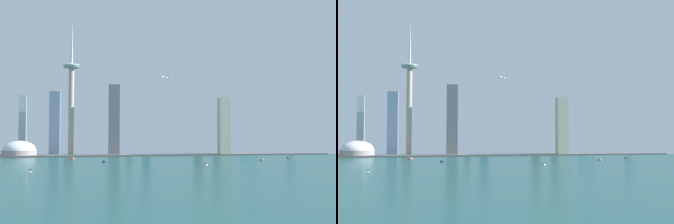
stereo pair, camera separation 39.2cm
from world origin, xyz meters
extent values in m
plane|color=#1E4E4C|center=(0.00, 0.00, 0.00)|extent=(6000.00, 6000.00, 0.00)
cube|color=#605957|center=(0.00, 522.27, 1.33)|extent=(917.36, 46.82, 2.66)
cylinder|color=#BCA694|center=(-225.64, 559.02, 107.43)|extent=(12.87, 12.87, 214.87)
ellipsoid|color=#A3B1C7|center=(-225.64, 559.02, 214.87)|extent=(41.56, 41.56, 10.10)
torus|color=#BCA694|center=(-225.64, 559.02, 211.33)|extent=(37.35, 37.35, 2.02)
cone|color=silver|center=(-225.64, 559.02, 273.96)|extent=(6.43, 6.43, 108.07)
cylinder|color=#9F9292|center=(-340.05, 545.52, 6.99)|extent=(77.51, 77.51, 13.98)
ellipsoid|color=silver|center=(-340.05, 545.52, 13.98)|extent=(73.64, 73.64, 42.88)
cube|color=slate|center=(-36.60, 631.90, 58.53)|extent=(19.09, 25.91, 117.07)
cylinder|color=#4C4C51|center=(-36.60, 631.90, 132.04)|extent=(1.60, 1.60, 29.94)
cube|color=slate|center=(-239.75, 632.24, 40.96)|extent=(13.52, 12.33, 81.92)
cube|color=#4C4E54|center=(-239.75, 632.24, 87.77)|extent=(8.11, 7.40, 11.68)
cube|color=#B1C6BB|center=(-346.96, 623.23, 73.59)|extent=(17.42, 18.28, 147.18)
cylinder|color=#4C4C51|center=(-346.96, 623.23, 157.74)|extent=(1.60, 1.60, 21.12)
cube|color=slate|center=(141.03, 577.58, 66.60)|extent=(12.76, 25.93, 133.20)
cube|color=#50545F|center=(141.03, 577.58, 137.60)|extent=(7.66, 15.56, 8.81)
cube|color=slate|center=(-124.06, 539.33, 84.31)|extent=(25.95, 21.85, 168.62)
cube|color=#8DBBB6|center=(231.31, 612.03, 38.50)|extent=(20.06, 21.58, 77.00)
cube|color=beige|center=(140.45, 513.95, 70.03)|extent=(26.05, 25.85, 140.06)
cube|color=#B9BFA6|center=(-81.90, 630.68, 37.89)|extent=(15.80, 12.16, 75.79)
cube|color=slate|center=(103.35, 626.09, 60.78)|extent=(17.82, 23.05, 121.56)
cube|color=#7188A8|center=(-266.20, 590.56, 77.40)|extent=(25.09, 26.86, 154.81)
cube|color=#8FA2AE|center=(369.70, 624.23, 60.67)|extent=(13.46, 14.59, 121.35)
cube|color=#5B5460|center=(369.70, 624.23, 124.25)|extent=(8.07, 8.76, 5.81)
cube|color=#89A9C6|center=(259.49, 632.85, 68.72)|extent=(17.99, 13.68, 137.44)
cube|color=slate|center=(259.49, 632.85, 140.74)|extent=(10.79, 8.21, 6.59)
cube|color=beige|center=(16.90, 228.33, 0.70)|extent=(8.46, 10.40, 1.41)
cube|color=#2C344E|center=(16.90, 228.33, 2.57)|extent=(4.51, 5.08, 2.34)
cylinder|color=silver|center=(16.90, 228.33, 6.53)|extent=(0.24, 0.24, 5.58)
cube|color=#0D2238|center=(-149.61, 323.58, 1.04)|extent=(6.97, 9.40, 2.07)
cube|color=#383A3C|center=(-149.61, 323.58, 2.87)|extent=(3.75, 4.51, 1.60)
cube|color=beige|center=(152.09, 314.68, 1.05)|extent=(9.53, 8.69, 2.10)
cube|color=#91A69C|center=(152.09, 314.68, 3.16)|extent=(4.72, 4.45, 2.13)
cube|color=white|center=(-251.72, 152.71, 0.89)|extent=(5.20, 8.77, 1.78)
cube|color=#362D40|center=(-251.72, 152.71, 3.05)|extent=(3.09, 4.07, 2.54)
cylinder|color=silver|center=(-251.72, 152.71, 5.93)|extent=(0.24, 0.24, 3.20)
cube|color=#B52E1F|center=(-211.75, 414.39, 0.68)|extent=(11.15, 17.87, 1.36)
cube|color=#96A0A8|center=(-211.75, 414.39, 2.49)|extent=(6.53, 8.36, 2.27)
cube|color=red|center=(236.48, 372.58, 0.90)|extent=(6.68, 7.10, 1.81)
cube|color=#8DAAA5|center=(236.48, 372.58, 2.77)|extent=(3.41, 3.54, 1.92)
cylinder|color=silver|center=(236.48, 372.58, 6.75)|extent=(0.24, 0.24, 6.03)
cone|color=green|center=(145.31, 239.54, 1.14)|extent=(1.68, 1.68, 2.28)
cone|color=#E54C19|center=(-27.30, 123.55, 1.22)|extent=(1.33, 1.33, 2.44)
cone|color=#E54C19|center=(34.62, 147.06, 1.42)|extent=(1.74, 1.74, 2.85)
cylinder|color=silver|center=(-10.43, 478.51, 180.84)|extent=(21.77, 20.26, 2.99)
sphere|color=silver|center=(-20.31, 469.48, 180.84)|extent=(2.99, 2.99, 2.99)
cube|color=silver|center=(-10.43, 478.51, 182.19)|extent=(19.17, 20.55, 0.50)
cube|color=silver|center=(-2.13, 486.09, 181.29)|extent=(7.53, 7.94, 0.40)
cube|color=#2D333D|center=(-2.13, 486.09, 184.84)|extent=(1.98, 1.87, 5.00)
camera|label=1|loc=(-159.41, -422.15, 54.17)|focal=42.78mm
camera|label=2|loc=(-159.03, -422.22, 54.17)|focal=42.78mm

